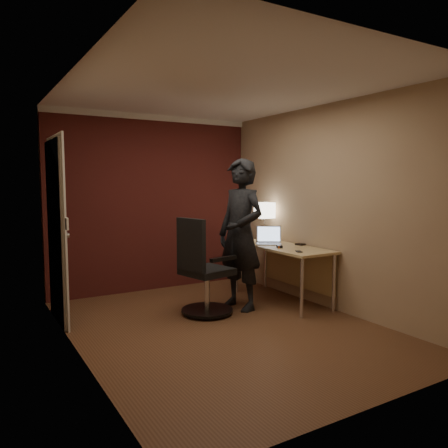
{
  "coord_description": "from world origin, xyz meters",
  "views": [
    {
      "loc": [
        -2.33,
        -3.95,
        1.55
      ],
      "look_at": [
        0.35,
        0.55,
        1.05
      ],
      "focal_mm": 35.0,
      "sensor_mm": 36.0,
      "label": 1
    }
  ],
  "objects_px": {
    "wallet": "(300,244)",
    "person": "(241,234)",
    "desk_lamp": "(265,211)",
    "phone": "(299,251)",
    "office_chair": "(202,273)",
    "desk": "(286,255)",
    "laptop": "(269,239)",
    "mouse": "(279,246)"
  },
  "relations": [
    {
      "from": "wallet",
      "to": "person",
      "type": "distance_m",
      "value": 0.9
    },
    {
      "from": "desk_lamp",
      "to": "phone",
      "type": "relative_size",
      "value": 4.65
    },
    {
      "from": "desk_lamp",
      "to": "office_chair",
      "type": "distance_m",
      "value": 1.58
    },
    {
      "from": "desk",
      "to": "laptop",
      "type": "bearing_deg",
      "value": 111.28
    },
    {
      "from": "desk_lamp",
      "to": "office_chair",
      "type": "bearing_deg",
      "value": -155.76
    },
    {
      "from": "desk",
      "to": "wallet",
      "type": "distance_m",
      "value": 0.24
    },
    {
      "from": "laptop",
      "to": "mouse",
      "type": "distance_m",
      "value": 0.38
    },
    {
      "from": "wallet",
      "to": "desk",
      "type": "bearing_deg",
      "value": 157.22
    },
    {
      "from": "desk_lamp",
      "to": "office_chair",
      "type": "height_order",
      "value": "desk_lamp"
    },
    {
      "from": "office_chair",
      "to": "mouse",
      "type": "bearing_deg",
      "value": -5.61
    },
    {
      "from": "mouse",
      "to": "phone",
      "type": "height_order",
      "value": "mouse"
    },
    {
      "from": "desk",
      "to": "phone",
      "type": "relative_size",
      "value": 13.04
    },
    {
      "from": "wallet",
      "to": "person",
      "type": "relative_size",
      "value": 0.06
    },
    {
      "from": "mouse",
      "to": "office_chair",
      "type": "relative_size",
      "value": 0.09
    },
    {
      "from": "phone",
      "to": "office_chair",
      "type": "height_order",
      "value": "office_chair"
    },
    {
      "from": "wallet",
      "to": "phone",
      "type": "bearing_deg",
      "value": -132.42
    },
    {
      "from": "laptop",
      "to": "office_chair",
      "type": "bearing_deg",
      "value": -167.07
    },
    {
      "from": "office_chair",
      "to": "wallet",
      "type": "bearing_deg",
      "value": -2.47
    },
    {
      "from": "desk",
      "to": "wallet",
      "type": "xyz_separation_m",
      "value": [
        0.18,
        -0.07,
        0.14
      ]
    },
    {
      "from": "mouse",
      "to": "office_chair",
      "type": "xyz_separation_m",
      "value": [
        -1.04,
        0.1,
        -0.25
      ]
    },
    {
      "from": "mouse",
      "to": "phone",
      "type": "bearing_deg",
      "value": -66.57
    },
    {
      "from": "desk",
      "to": "mouse",
      "type": "relative_size",
      "value": 15.0
    },
    {
      "from": "wallet",
      "to": "person",
      "type": "xyz_separation_m",
      "value": [
        -0.88,
        0.08,
        0.18
      ]
    },
    {
      "from": "laptop",
      "to": "phone",
      "type": "height_order",
      "value": "laptop"
    },
    {
      "from": "laptop",
      "to": "person",
      "type": "relative_size",
      "value": 0.23
    },
    {
      "from": "laptop",
      "to": "mouse",
      "type": "relative_size",
      "value": 4.18
    },
    {
      "from": "mouse",
      "to": "person",
      "type": "bearing_deg",
      "value": -169.06
    },
    {
      "from": "laptop",
      "to": "person",
      "type": "height_order",
      "value": "person"
    },
    {
      "from": "mouse",
      "to": "phone",
      "type": "distance_m",
      "value": 0.38
    },
    {
      "from": "phone",
      "to": "desk_lamp",
      "type": "bearing_deg",
      "value": 100.13
    },
    {
      "from": "laptop",
      "to": "phone",
      "type": "xyz_separation_m",
      "value": [
        -0.11,
        -0.74,
        -0.06
      ]
    },
    {
      "from": "desk_lamp",
      "to": "person",
      "type": "height_order",
      "value": "person"
    },
    {
      "from": "desk",
      "to": "office_chair",
      "type": "bearing_deg",
      "value": -179.43
    },
    {
      "from": "desk",
      "to": "wallet",
      "type": "relative_size",
      "value": 13.64
    },
    {
      "from": "desk_lamp",
      "to": "office_chair",
      "type": "relative_size",
      "value": 0.48
    },
    {
      "from": "laptop",
      "to": "person",
      "type": "distance_m",
      "value": 0.67
    },
    {
      "from": "laptop",
      "to": "person",
      "type": "xyz_separation_m",
      "value": [
        -0.61,
        -0.25,
        0.12
      ]
    },
    {
      "from": "phone",
      "to": "wallet",
      "type": "relative_size",
      "value": 1.05
    },
    {
      "from": "wallet",
      "to": "desk_lamp",
      "type": "bearing_deg",
      "value": 99.06
    },
    {
      "from": "desk_lamp",
      "to": "wallet",
      "type": "relative_size",
      "value": 4.86
    },
    {
      "from": "phone",
      "to": "wallet",
      "type": "bearing_deg",
      "value": 72.22
    },
    {
      "from": "phone",
      "to": "mouse",
      "type": "bearing_deg",
      "value": 113.94
    }
  ]
}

